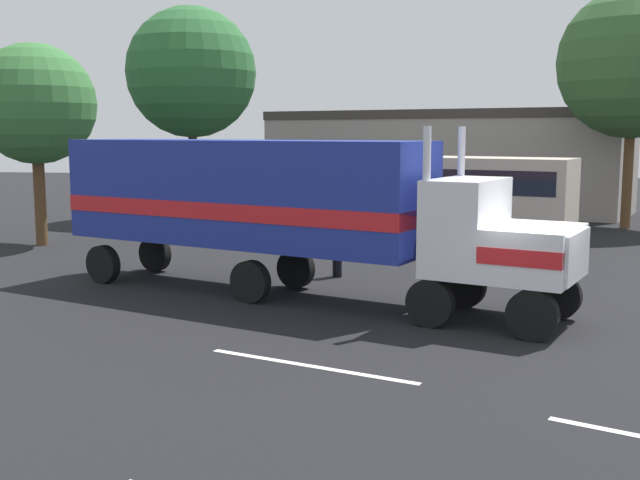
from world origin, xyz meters
TOP-DOWN VIEW (x-y plane):
  - ground_plane at (0.00, 0.00)m, footprint 120.00×120.00m
  - lane_stripe_near at (-4.45, -3.50)m, footprint 4.21×1.58m
  - semi_truck at (-6.46, 2.61)m, footprint 14.11×7.38m
  - person_bystander at (-5.26, 5.53)m, footprint 0.44×0.47m
  - parked_bus at (-2.71, 13.71)m, footprint 11.22×6.10m
  - parked_car at (-12.69, 13.82)m, footprint 4.72×2.92m
  - tree_left at (5.96, 19.46)m, footprint 6.71×6.71m
  - tree_center at (-14.80, 20.15)m, footprint 6.46×6.46m
  - tree_right at (-17.57, 10.14)m, footprint 4.57×4.57m
  - building_backdrop at (-2.52, 27.72)m, footprint 21.36×12.92m

SIDE VIEW (x-z plane):
  - ground_plane at x=0.00m, z-range 0.00..0.00m
  - lane_stripe_near at x=-4.45m, z-range 0.00..0.01m
  - parked_car at x=-12.69m, z-range 0.02..1.59m
  - person_bystander at x=-5.26m, z-range 0.08..1.71m
  - parked_bus at x=-2.71m, z-range 0.37..3.77m
  - semi_truck at x=-6.46m, z-range 0.27..4.77m
  - building_backdrop at x=-2.52m, z-range 0.21..5.79m
  - tree_right at x=-17.57m, z-range 1.54..9.25m
  - tree_center at x=-14.80m, z-range 2.02..12.55m
  - tree_left at x=5.96m, z-range 2.02..12.78m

